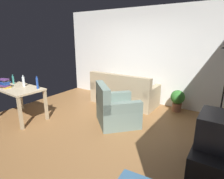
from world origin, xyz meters
TOP-DOWN VIEW (x-y plane):
  - ground_plane at (0.00, 0.00)m, footprint 5.20×4.40m
  - wall_rear at (0.00, 2.20)m, footprint 5.20×0.10m
  - couch at (-0.22, 1.59)m, footprint 1.88×0.84m
  - tv_stand at (2.25, -0.22)m, footprint 0.44×1.10m
  - tv at (2.25, -0.22)m, footprint 0.41×0.60m
  - desk at (-1.79, -0.61)m, footprint 1.23×0.76m
  - potted_plant at (1.23, 1.90)m, footprint 0.36×0.36m
  - armchair at (0.25, 0.40)m, footprint 1.23×1.23m
  - bottle_tall at (-2.24, -0.46)m, footprint 0.04×0.04m
  - bottle_clear at (-1.78, -0.46)m, footprint 0.06×0.06m
  - bottle_blue at (-1.33, -0.41)m, footprint 0.05×0.05m
  - book_stack at (-2.04, -0.78)m, footprint 0.26×0.21m

SIDE VIEW (x-z plane):
  - ground_plane at x=0.00m, z-range -0.02..0.00m
  - tv_stand at x=2.25m, z-range 0.00..0.48m
  - couch at x=-0.22m, z-range -0.15..0.77m
  - armchair at x=0.25m, z-range -0.14..0.78m
  - potted_plant at x=1.23m, z-range 0.05..0.62m
  - desk at x=-1.79m, z-range 0.27..1.03m
  - tv at x=2.25m, z-range 0.48..0.92m
  - book_stack at x=-2.04m, z-range 0.76..0.97m
  - bottle_tall at x=-2.24m, z-range 0.74..0.98m
  - bottle_clear at x=-1.78m, z-range 0.74..1.02m
  - bottle_blue at x=-1.33m, z-range 0.74..1.04m
  - wall_rear at x=0.00m, z-range 0.00..2.70m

